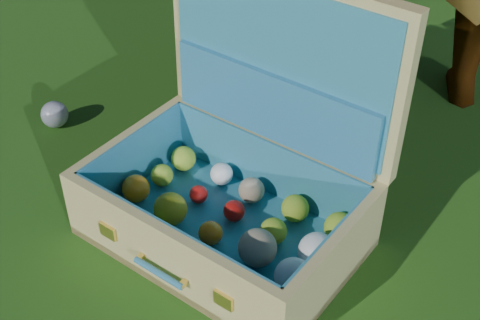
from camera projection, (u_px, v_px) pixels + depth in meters
name	position (u px, v px, depth m)	size (l,w,h in m)	color
ground	(188.00, 190.00, 1.74)	(60.00, 60.00, 0.00)	#215114
stray_ball	(55.00, 114.00, 1.95)	(0.08, 0.08, 0.08)	teal
suitcase	(243.00, 170.00, 1.54)	(0.67, 0.53, 0.59)	#D8C374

